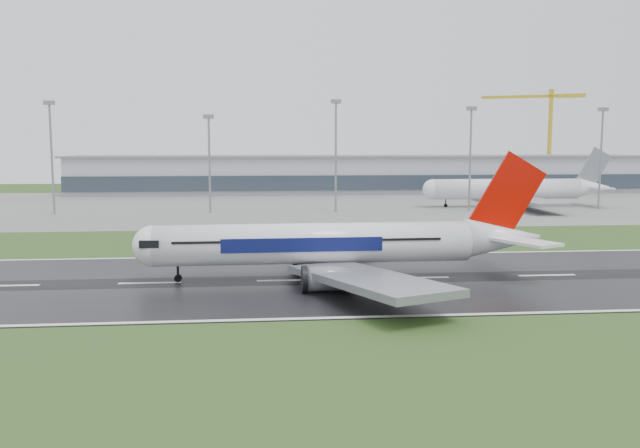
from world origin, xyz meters
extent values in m
plane|color=#274419|center=(0.00, 0.00, 0.00)|extent=(520.00, 520.00, 0.00)
cube|color=black|center=(0.00, 0.00, 0.05)|extent=(400.00, 45.00, 0.10)
cube|color=slate|center=(0.00, 125.00, 0.04)|extent=(400.00, 130.00, 0.08)
cube|color=#989AA3|center=(0.00, 185.00, 7.50)|extent=(240.00, 36.00, 15.00)
cylinder|color=gray|center=(-103.07, 100.00, 15.72)|extent=(0.64, 0.64, 31.43)
cylinder|color=gray|center=(-58.29, 100.00, 13.86)|extent=(0.64, 0.64, 27.72)
cylinder|color=gray|center=(-20.88, 100.00, 16.15)|extent=(0.64, 0.64, 32.31)
cylinder|color=gray|center=(20.41, 100.00, 15.24)|extent=(0.64, 0.64, 30.48)
cylinder|color=gray|center=(62.12, 100.00, 15.21)|extent=(0.64, 0.64, 30.43)
camera|label=1|loc=(-44.17, -95.40, 19.95)|focal=36.80mm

